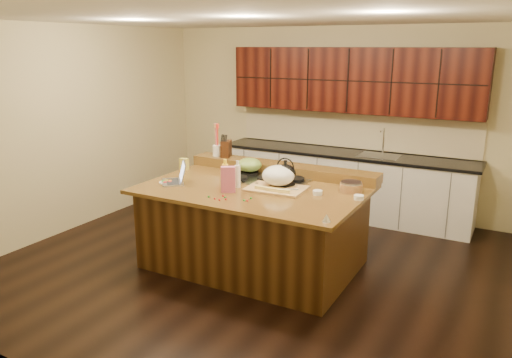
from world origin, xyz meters
The scene contains 30 objects.
room centered at (0.00, 0.00, 1.35)m, with size 5.52×5.02×2.72m.
island centered at (0.00, 0.00, 0.46)m, with size 2.40×1.60×0.92m.
back_ledge centered at (0.00, 0.70, 0.98)m, with size 2.40×0.30×0.12m, color black.
cooktop centered at (0.00, 0.30, 0.94)m, with size 0.92×0.52×0.05m.
back_counter centered at (0.30, 2.23, 0.98)m, with size 3.70×0.66×2.40m.
kettle centered at (0.30, 0.17, 1.07)m, with size 0.23×0.23×0.21m, color black.
green_bowl centered at (-0.30, 0.43, 1.05)m, with size 0.30×0.30×0.16m, color olive.
laptop centered at (-0.85, -0.25, 0.98)m, with size 0.42×0.43×0.24m.
oil_bottle centered at (-0.25, -0.18, 1.06)m, with size 0.07×0.07×0.27m, color yellow.
vinegar_bottle centered at (-0.15, -0.09, 1.04)m, with size 0.06×0.06×0.25m, color silver.
wooden_tray centered at (0.25, 0.08, 1.03)m, with size 0.64×0.51×0.25m.
ramekin_a centered at (0.72, 0.07, 0.94)m, with size 0.10×0.10×0.04m, color white.
ramekin_b centered at (1.15, 0.11, 0.94)m, with size 0.10×0.10×0.04m, color white.
ramekin_c centered at (1.02, 0.34, 0.94)m, with size 0.10×0.10×0.04m, color white.
strainer_bowl centered at (0.99, 0.34, 0.97)m, with size 0.24×0.24×0.09m, color #996B3F.
kitchen_timer centered at (1.10, -0.66, 0.96)m, with size 0.08×0.08×0.07m, color silver.
pink_bag centered at (-0.14, -0.30, 1.06)m, with size 0.15×0.08×0.28m, color #BE597B.
candy_plate centered at (-0.95, -0.32, 0.93)m, with size 0.18×0.18×0.01m, color white.
package_box centered at (-1.15, 0.28, 0.99)m, with size 0.10×0.07×0.14m, color #D2C74A.
utensil_crock centered at (-0.93, 0.70, 1.11)m, with size 0.12×0.12×0.14m, color white.
knife_block centered at (-0.79, 0.70, 1.15)m, with size 0.11×0.17×0.21m, color black.
gumdrop_0 centered at (-0.02, -0.55, 0.93)m, with size 0.02×0.02×0.02m, color red.
gumdrop_1 centered at (-0.22, -0.56, 0.93)m, with size 0.02×0.02×0.02m, color #198C26.
gumdrop_2 centered at (-0.13, -0.59, 0.93)m, with size 0.02×0.02×0.02m, color red.
gumdrop_3 centered at (-0.06, -0.50, 0.93)m, with size 0.02×0.02×0.02m, color #198C26.
gumdrop_4 centered at (-0.06, -0.60, 0.93)m, with size 0.02×0.02×0.02m, color red.
gumdrop_5 centered at (0.16, -0.50, 0.93)m, with size 0.02×0.02×0.02m, color #198C26.
gumdrop_6 centered at (-0.10, -0.47, 0.93)m, with size 0.02×0.02×0.02m, color red.
gumdrop_7 centered at (0.19, -0.40, 0.93)m, with size 0.02×0.02×0.02m, color #198C26.
gumdrop_8 centered at (0.20, -0.49, 0.93)m, with size 0.02×0.02×0.02m, color red.
Camera 1 is at (2.54, -4.61, 2.43)m, focal length 35.00 mm.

